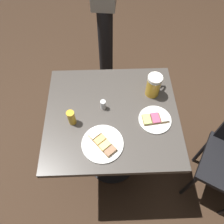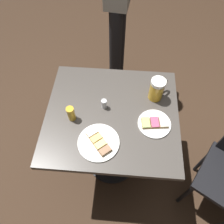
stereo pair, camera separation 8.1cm
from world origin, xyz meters
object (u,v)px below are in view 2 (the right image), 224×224
(plate_near, at_px, (154,123))
(plate_far, at_px, (99,142))
(beer_glass_small, at_px, (71,114))
(beer_mug, at_px, (157,89))
(salt_shaker, at_px, (104,104))

(plate_near, height_order, plate_far, same)
(plate_near, height_order, beer_glass_small, beer_glass_small)
(beer_mug, relative_size, salt_shaker, 2.31)
(plate_near, relative_size, beer_mug, 1.27)
(plate_far, distance_m, beer_glass_small, 0.23)
(plate_far, xyz_separation_m, salt_shaker, (-0.24, 0.01, 0.02))
(plate_near, distance_m, beer_glass_small, 0.49)
(beer_mug, bearing_deg, plate_far, -42.86)
(salt_shaker, bearing_deg, beer_mug, 108.51)
(plate_far, bearing_deg, salt_shaker, 178.24)
(plate_far, relative_size, beer_glass_small, 2.31)
(plate_far, xyz_separation_m, beer_glass_small, (-0.15, -0.18, 0.04))
(beer_mug, bearing_deg, plate_near, -3.14)
(beer_glass_small, bearing_deg, beer_mug, 111.95)
(beer_mug, bearing_deg, beer_glass_small, -68.05)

